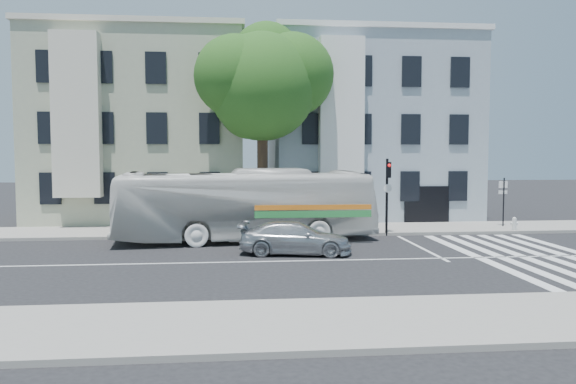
{
  "coord_description": "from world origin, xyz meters",
  "views": [
    {
      "loc": [
        -1.53,
        -20.83,
        4.08
      ],
      "look_at": [
        0.82,
        3.15,
        2.4
      ],
      "focal_mm": 35.0,
      "sensor_mm": 36.0,
      "label": 1
    }
  ],
  "objects": [
    {
      "name": "building_right",
      "position": [
        7.0,
        15.0,
        5.5
      ],
      "size": [
        12.0,
        10.0,
        11.0
      ],
      "primitive_type": "cube",
      "color": "#8E9CA9",
      "rests_on": "ground"
    },
    {
      "name": "street_tree",
      "position": [
        0.06,
        8.74,
        7.83
      ],
      "size": [
        7.3,
        5.9,
        11.1
      ],
      "color": "#2D2116",
      "rests_on": "ground"
    },
    {
      "name": "ground",
      "position": [
        0.0,
        0.0,
        0.0
      ],
      "size": [
        120.0,
        120.0,
        0.0
      ],
      "primitive_type": "plane",
      "color": "black",
      "rests_on": "ground"
    },
    {
      "name": "hedge",
      "position": [
        -2.08,
        6.3,
        0.5
      ],
      "size": [
        8.09,
        4.26,
        0.7
      ],
      "primitive_type": null,
      "rotation": [
        0.0,
        0.0,
        -0.42
      ],
      "color": "#2B6420",
      "rests_on": "sidewalk_far"
    },
    {
      "name": "sidewalk_far",
      "position": [
        0.0,
        8.0,
        0.07
      ],
      "size": [
        80.0,
        4.0,
        0.15
      ],
      "primitive_type": "cube",
      "color": "gray",
      "rests_on": "ground"
    },
    {
      "name": "traffic_signal",
      "position": [
        5.99,
        5.94,
        2.45
      ],
      "size": [
        0.39,
        0.52,
        3.8
      ],
      "rotation": [
        0.0,
        0.0,
        -0.23
      ],
      "color": "black",
      "rests_on": "ground"
    },
    {
      "name": "fire_hydrant",
      "position": [
        12.72,
        6.3,
        0.49
      ],
      "size": [
        0.38,
        0.22,
        0.67
      ],
      "rotation": [
        0.0,
        0.0,
        -0.22
      ],
      "color": "silver",
      "rests_on": "sidewalk_far"
    },
    {
      "name": "far_sign_pole",
      "position": [
        12.89,
        7.88,
        1.79
      ],
      "size": [
        0.47,
        0.17,
        2.6
      ],
      "rotation": [
        0.0,
        0.0,
        -0.04
      ],
      "color": "black",
      "rests_on": "sidewalk_far"
    },
    {
      "name": "bus",
      "position": [
        -0.97,
        5.03,
        1.67
      ],
      "size": [
        4.14,
        12.26,
        3.35
      ],
      "primitive_type": "imported",
      "rotation": [
        0.0,
        0.0,
        1.68
      ],
      "color": "silver",
      "rests_on": "ground"
    },
    {
      "name": "building_left",
      "position": [
        -7.0,
        15.0,
        5.5
      ],
      "size": [
        12.0,
        10.0,
        11.0
      ],
      "primitive_type": "cube",
      "color": "#9DA389",
      "rests_on": "ground"
    },
    {
      "name": "sedan",
      "position": [
        0.95,
        1.46,
        0.66
      ],
      "size": [
        2.52,
        4.75,
        1.31
      ],
      "primitive_type": "imported",
      "rotation": [
        0.0,
        0.0,
        1.41
      ],
      "color": "#B8BBC0",
      "rests_on": "ground"
    },
    {
      "name": "sidewalk_near",
      "position": [
        0.0,
        -8.0,
        0.07
      ],
      "size": [
        80.0,
        4.0,
        0.15
      ],
      "primitive_type": "cube",
      "color": "gray",
      "rests_on": "ground"
    }
  ]
}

